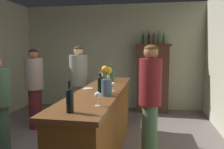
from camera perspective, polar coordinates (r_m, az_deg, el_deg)
wall_back at (r=6.24m, az=-0.11°, el=4.50°), size 5.00×0.12×2.82m
bar_counter at (r=3.47m, az=-2.90°, el=-12.29°), size 0.63×2.87×1.04m
display_cabinet at (r=5.90m, az=10.28°, el=-0.58°), size 0.89×0.40×1.76m
wine_bottle_syrah at (r=3.11m, az=-2.97°, el=-2.28°), size 0.08×0.08×0.29m
wine_bottle_chardonnay at (r=4.18m, az=-0.15°, el=0.29°), size 0.07×0.07×0.32m
wine_bottle_pinot at (r=2.19m, az=-10.69°, el=-6.10°), size 0.07×0.07×0.31m
wine_glass_front at (r=2.40m, az=-3.69°, el=-5.37°), size 0.07×0.07×0.15m
wine_glass_mid at (r=4.10m, az=-2.67°, el=-0.26°), size 0.07×0.07×0.17m
wine_glass_rear at (r=3.92m, az=-0.93°, el=-0.78°), size 0.07×0.07×0.14m
wine_glass_spare at (r=3.23m, az=0.23°, el=-2.63°), size 0.08×0.08×0.13m
flower_arrangement at (r=2.90m, az=-1.37°, el=-2.01°), size 0.14×0.14×0.39m
cheese_plate at (r=3.42m, az=-6.15°, el=-3.58°), size 0.14×0.14×0.01m
display_bottle_left at (r=5.86m, az=7.90°, el=9.05°), size 0.06×0.06×0.33m
display_bottle_midleft at (r=5.85m, az=9.37°, el=9.12°), size 0.06×0.06×0.35m
display_bottle_center at (r=5.85m, az=10.62°, el=9.05°), size 0.07×0.07×0.31m
display_bottle_midright at (r=5.86m, az=11.88°, el=9.04°), size 0.08×0.08×0.33m
display_bottle_right at (r=5.86m, az=13.06°, el=8.84°), size 0.06×0.06×0.30m
patron_redhead at (r=4.83m, az=-19.12°, el=-2.68°), size 0.36×0.36×1.64m
patron_near_entrance at (r=4.83m, az=-8.44°, el=-2.02°), size 0.39×0.39×1.70m
bartender at (r=3.14m, az=9.66°, el=-6.25°), size 0.31×0.31×1.70m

